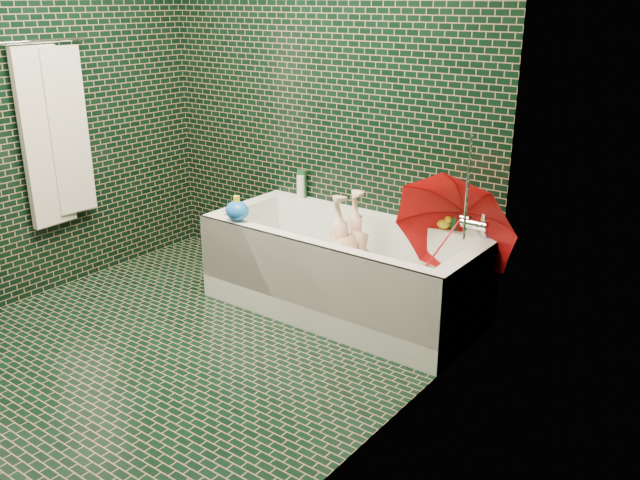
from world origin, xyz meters
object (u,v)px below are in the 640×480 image
Objects in this scene: bath_toy at (237,210)px; child at (351,266)px; bathtub at (342,279)px; rubber_duck at (445,223)px; umbrella at (445,240)px.

child is at bearing 40.50° from bath_toy.
bathtub is 0.77m from bath_toy.
child is at bearing -129.78° from rubber_duck.
umbrella is 0.29m from rubber_duck.
rubber_duck is at bearing 45.96° from bath_toy.
bath_toy is (-1.23, -0.36, 0.03)m from umbrella.
rubber_duck is (0.51, 0.33, 0.38)m from bathtub.
bathtub is at bearing -166.20° from umbrella.
umbrella reaches higher than rubber_duck.
umbrella is at bearing 107.98° from child.
rubber_duck reaches higher than bathtub.
bathtub is 0.75m from umbrella.
bathtub reaches higher than child.
umbrella is at bearing 6.63° from bathtub.
child is 0.64m from umbrella.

